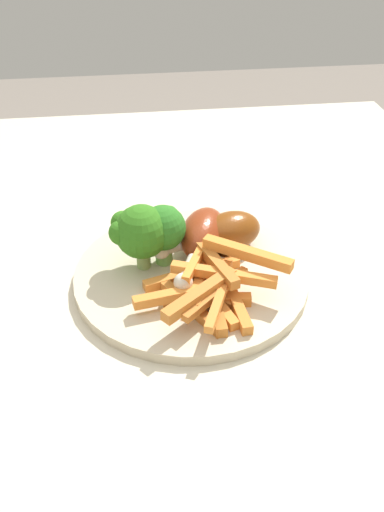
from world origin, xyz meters
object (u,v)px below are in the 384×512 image
Objects in this scene: carrot_fries_pile at (210,284)px; broccoli_floret_middle at (140,231)px; dinner_plate at (192,275)px; broccoli_floret_front at (162,230)px; chicken_drumstick_far at (225,233)px; chicken_drumstick_near at (202,236)px; dining_table at (197,383)px.

broccoli_floret_middle is at bearing -132.73° from carrot_fries_pile.
broccoli_floret_middle reaches higher than dinner_plate.
broccoli_floret_front reaches higher than chicken_drumstick_far.
dinner_plate is at bearing -48.44° from chicken_drumstick_far.
chicken_drumstick_near is (-0.08, 0.00, 0.01)m from carrot_fries_pile.
broccoli_floret_middle reaches higher than broccoli_floret_front.
chicken_drumstick_far is at bearing 159.83° from carrot_fries_pile.
broccoli_floret_front is 0.02m from broccoli_floret_middle.
dining_table is at bearing 20.83° from broccoli_floret_front.
chicken_drumstick_near is at bearing -81.38° from chicken_drumstick_far.
broccoli_floret_middle reaches higher than chicken_drumstick_far.
chicken_drumstick_far is (-0.00, 0.03, -0.00)m from chicken_drumstick_near.
carrot_fries_pile is (-0.01, 0.01, 0.13)m from dining_table.
chicken_drumstick_near reaches higher than dining_table.
chicken_drumstick_near is at bearing 104.20° from broccoli_floret_middle.
carrot_fries_pile is 1.16× the size of chicken_drumstick_near.
dinner_plate is at bearing -24.73° from chicken_drumstick_near.
dinner_plate is 3.65× the size of broccoli_floret_front.
dinner_plate is 0.05m from chicken_drumstick_near.
chicken_drumstick_far is at bearing 103.88° from broccoli_floret_front.
dinner_plate is 0.06m from broccoli_floret_front.
carrot_fries_pile is (0.06, 0.06, -0.03)m from broccoli_floret_middle.
dining_table is at bearing -25.13° from chicken_drumstick_far.
dining_table is 8.32× the size of chicken_drumstick_far.
broccoli_floret_front is at bearing -159.17° from dining_table.
dining_table is at bearing -50.97° from carrot_fries_pile.
dinner_plate is 0.08m from broccoli_floret_middle.
dinner_plate is at bearing -164.15° from carrot_fries_pile.
dining_table is 0.17m from chicken_drumstick_far.
broccoli_floret_front is 0.93× the size of broccoli_floret_middle.
dinner_plate is at bearing 179.02° from dining_table.
carrot_fries_pile and chicken_drumstick_near have the same top height.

